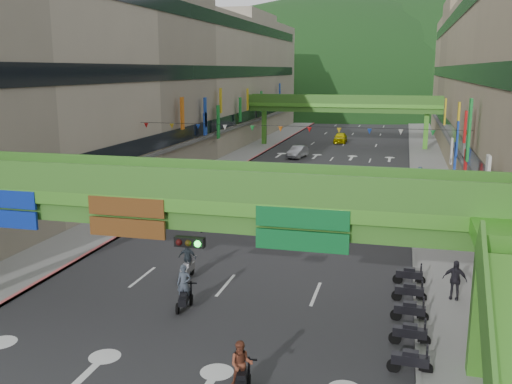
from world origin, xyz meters
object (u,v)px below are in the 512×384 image
object	(u,v)px
scooter_rider_mid	(241,369)
overpass_near	(194,218)
car_silver	(298,152)
scooter_rider_near	(184,289)
car_yellow	(340,138)
pedestrian_red	(426,209)

from	to	relation	value
scooter_rider_mid	overpass_near	bearing A→B (deg)	134.09
car_silver	scooter_rider_mid	bearing A→B (deg)	-72.59
scooter_rider_near	car_yellow	xyz separation A→B (m)	(0.18, 61.02, -0.22)
scooter_rider_near	car_silver	size ratio (longest dim) A/B	0.48
scooter_rider_mid	pedestrian_red	xyz separation A→B (m)	(6.48, 24.28, -0.08)
overpass_near	car_silver	size ratio (longest dim) A/B	6.50
scooter_rider_mid	car_silver	bearing A→B (deg)	98.41
scooter_rider_near	pedestrian_red	distance (m)	21.23
pedestrian_red	scooter_rider_near	bearing A→B (deg)	-122.44
overpass_near	scooter_rider_near	size ratio (longest dim) A/B	13.50
overpass_near	scooter_rider_near	xyz separation A→B (m)	(-1.84, 3.42, -4.23)
car_silver	car_yellow	xyz separation A→B (m)	(3.41, 15.66, 0.04)
car_yellow	scooter_rider_near	bearing A→B (deg)	-91.32
scooter_rider_mid	car_yellow	world-z (taller)	scooter_rider_mid
car_silver	car_yellow	world-z (taller)	car_yellow
scooter_rider_near	pedestrian_red	size ratio (longest dim) A/B	1.14
scooter_rider_near	overpass_near	bearing A→B (deg)	-61.70
car_silver	overpass_near	bearing A→B (deg)	-75.07
scooter_rider_mid	car_yellow	bearing A→B (deg)	93.57
car_silver	pedestrian_red	bearing A→B (deg)	-53.55
scooter_rider_mid	car_silver	world-z (taller)	scooter_rider_mid
overpass_near	pedestrian_red	world-z (taller)	overpass_near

